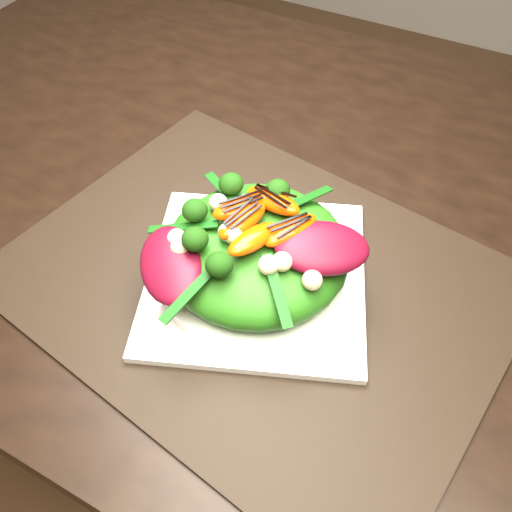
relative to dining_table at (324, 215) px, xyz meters
The scene contains 11 objects.
floor 0.73m from the dining_table, ahead, with size 4.00×4.00×0.01m, color brown.
dining_table is the anchor object (origin of this frame).
placemat 0.16m from the dining_table, 97.99° to the right, with size 0.56×0.43×0.00m, color black.
plate_base 0.16m from the dining_table, 97.99° to the right, with size 0.25×0.25×0.01m, color white.
salad_bowl 0.17m from the dining_table, 97.99° to the right, with size 0.22×0.22×0.02m, color white.
lettuce_mound 0.18m from the dining_table, 97.99° to the right, with size 0.21×0.21×0.07m, color #266011.
radicchio_leaf 0.19m from the dining_table, 71.37° to the right, with size 0.10×0.07×0.02m, color #480714.
orange_segment 0.18m from the dining_table, 100.16° to the right, with size 0.07×0.03×0.02m, color #E53603.
broccoli_floret 0.19m from the dining_table, 122.60° to the right, with size 0.04×0.04×0.04m, color black.
macadamia_nut 0.22m from the dining_table, 89.73° to the right, with size 0.02×0.02×0.02m, color beige.
balsamic_drizzle 0.18m from the dining_table, 100.16° to the right, with size 0.04×0.00×0.00m, color black.
Camera 1 is at (0.16, -0.51, 1.26)m, focal length 38.00 mm.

